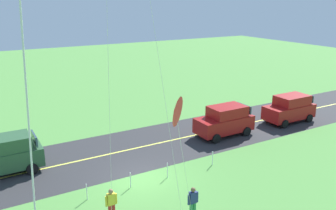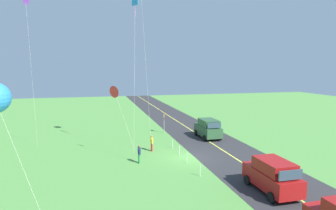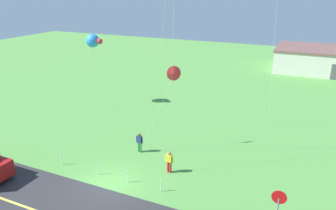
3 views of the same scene
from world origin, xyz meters
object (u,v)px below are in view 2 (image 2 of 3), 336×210
Objects in this scene: kite_pink_drift at (135,2)px; stop_sign at (164,119)px; car_suv_foreground at (208,128)px; kite_green_far at (26,0)px; car_parked_west_near at (272,175)px; person_adult_near at (152,143)px; person_adult_companion at (139,153)px; kite_blue_mid at (115,92)px.

stop_sign is at bearing -29.71° from kite_pink_drift.
stop_sign is at bearing 49.85° from car_suv_foreground.
kite_green_far is at bearing 63.07° from kite_pink_drift.
kite_green_far is (15.78, 17.51, 13.69)m from car_parked_west_near.
stop_sign reaches higher than car_parked_west_near.
person_adult_near is at bearing 116.32° from car_suv_foreground.
stop_sign reaches higher than person_adult_companion.
person_adult_companion is at bearing 127.20° from car_suv_foreground.
kite_pink_drift is (-4.38, 9.08, 12.92)m from car_suv_foreground.
car_suv_foreground is 16.39m from kite_pink_drift.
car_suv_foreground is 8.39m from person_adult_near.
stop_sign is at bearing -37.45° from kite_blue_mid.
stop_sign is 15.44m from kite_pink_drift.
car_parked_west_near is 11.10m from person_adult_companion.
kite_green_far reaches higher than person_adult_near.
kite_pink_drift is at bearing -23.79° from person_adult_companion.
car_suv_foreground and car_parked_west_near have the same top height.
car_suv_foreground is 11.65m from person_adult_companion.
kite_blue_mid is at bearing -112.59° from person_adult_near.
kite_pink_drift reaches higher than stop_sign.
kite_pink_drift is (2.66, -0.20, 13.21)m from person_adult_companion.
car_parked_west_near reaches higher than person_adult_near.
person_adult_near is 1.00× the size of person_adult_companion.
car_suv_foreground is 0.28× the size of kite_green_far.
kite_pink_drift is (10.68, 7.47, 12.92)m from car_parked_west_near.
person_adult_near is 0.10× the size of kite_green_far.
person_adult_companion is 13.48m from kite_pink_drift.
kite_blue_mid is 0.44× the size of kite_pink_drift.
car_parked_west_near reaches higher than person_adult_companion.
car_parked_west_near is at bearing 173.90° from car_suv_foreground.
kite_blue_mid is 8.26m from kite_pink_drift.
kite_green_far is 1.03× the size of kite_pink_drift.
car_suv_foreground reaches higher than person_adult_companion.
kite_green_far reaches higher than car_suv_foreground.
person_adult_companion is 0.10× the size of kite_green_far.
stop_sign is at bearing 8.57° from car_parked_west_near.
person_adult_near is 3.76m from person_adult_companion.
person_adult_near is 18.70m from kite_green_far.
stop_sign is 8.13m from person_adult_near.
kite_pink_drift reaches higher than car_suv_foreground.
stop_sign is 19.87m from kite_green_far.
car_suv_foreground is 13.14m from kite_blue_mid.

